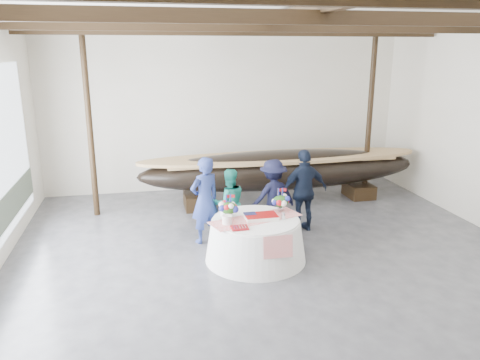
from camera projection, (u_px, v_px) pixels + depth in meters
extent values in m
cube|color=#3D3D42|center=(290.00, 283.00, 8.01)|extent=(10.00, 12.00, 0.01)
cube|color=silver|center=(226.00, 109.00, 13.06)|extent=(10.00, 0.02, 4.50)
cube|color=white|center=(298.00, 4.00, 6.80)|extent=(10.00, 12.00, 0.01)
cube|color=black|center=(324.00, 18.00, 5.93)|extent=(9.80, 0.12, 0.18)
cube|color=black|center=(270.00, 27.00, 8.28)|extent=(9.80, 0.12, 0.18)
cube|color=black|center=(241.00, 32.00, 10.64)|extent=(9.80, 0.12, 0.18)
cube|color=black|center=(298.00, 13.00, 6.83)|extent=(0.15, 11.76, 0.15)
cylinder|color=black|center=(89.00, 122.00, 10.73)|extent=(0.14, 0.14, 4.50)
cylinder|color=black|center=(370.00, 114.00, 12.14)|extent=(0.14, 0.14, 4.50)
cube|color=black|center=(197.00, 201.00, 11.78)|extent=(0.64, 0.82, 0.37)
cube|color=black|center=(359.00, 190.00, 12.67)|extent=(0.64, 0.82, 0.37)
ellipsoid|color=black|center=(282.00, 170.00, 12.04)|extent=(7.33, 1.47, 1.01)
cube|color=#9E7A4C|center=(282.00, 159.00, 11.96)|extent=(5.86, 0.96, 0.05)
cone|color=white|center=(256.00, 240.00, 8.82)|extent=(1.91, 1.91, 0.79)
cylinder|color=white|center=(256.00, 220.00, 8.71)|extent=(1.62, 1.62, 0.04)
cube|color=red|center=(256.00, 219.00, 8.70)|extent=(1.85, 1.05, 0.01)
cube|color=white|center=(261.00, 217.00, 8.70)|extent=(0.60, 0.40, 0.07)
cylinder|color=white|center=(227.00, 220.00, 8.43)|extent=(0.18, 0.18, 0.16)
cylinder|color=white|center=(225.00, 210.00, 8.87)|extent=(0.18, 0.18, 0.23)
cube|color=maroon|center=(240.00, 228.00, 8.23)|extent=(0.30, 0.24, 0.03)
cone|color=silver|center=(283.00, 216.00, 8.68)|extent=(0.09, 0.09, 0.12)
imported|color=navy|center=(205.00, 200.00, 9.51)|extent=(0.78, 0.67, 1.80)
imported|color=#1B8E7B|center=(229.00, 203.00, 9.84)|extent=(0.76, 0.61, 1.48)
imported|color=black|center=(273.00, 196.00, 10.10)|extent=(1.14, 0.80, 1.61)
imported|color=black|center=(304.00, 191.00, 10.12)|extent=(1.11, 0.57, 1.82)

